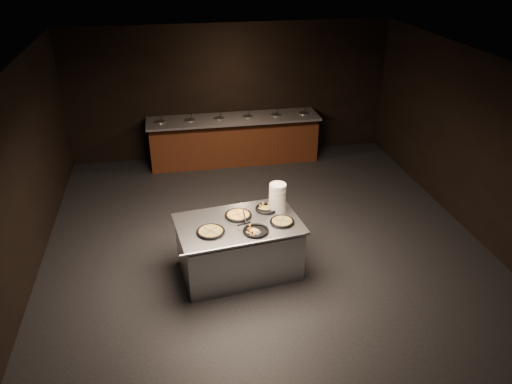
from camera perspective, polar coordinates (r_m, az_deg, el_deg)
The scene contains 11 objects.
room at distance 7.37m, azimuth 1.34°, elevation 2.84°, with size 7.02×8.02×2.92m.
salad_bar at distance 10.99m, azimuth -2.52°, elevation 5.67°, with size 3.70×0.83×1.18m.
serving_counter at distance 7.38m, azimuth -1.97°, elevation -6.43°, with size 1.88×1.35×0.84m.
plate_stack at distance 7.40m, azimuth 2.48°, elevation -0.56°, with size 0.25×0.25×0.41m, color white.
pan_veggie_whole at distance 6.94m, azimuth -5.21°, elevation -4.51°, with size 0.40×0.40×0.04m.
pan_cheese_whole at distance 7.30m, azimuth -2.04°, elevation -2.64°, with size 0.40×0.40×0.04m.
pan_cheese_slices_a at distance 7.47m, azimuth 1.21°, elevation -1.89°, with size 0.34×0.34×0.04m.
pan_cheese_slices_b at distance 6.93m, azimuth -0.02°, elevation -4.44°, with size 0.37×0.37×0.04m.
pan_veggie_slices at distance 7.15m, azimuth 2.99°, elevation -3.37°, with size 0.35×0.35×0.04m.
server_left at distance 7.17m, azimuth -1.41°, elevation -2.74°, with size 0.09×0.30×0.14m.
server_right at distance 6.90m, azimuth -1.01°, elevation -3.95°, with size 0.31×0.27×0.18m.
Camera 1 is at (-1.40, -6.54, 4.53)m, focal length 35.00 mm.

